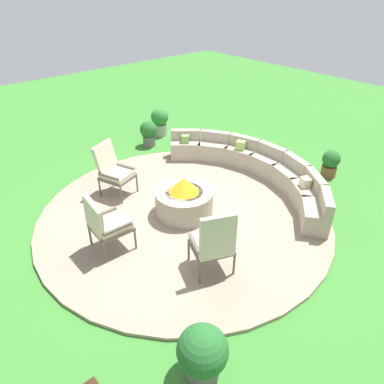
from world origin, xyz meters
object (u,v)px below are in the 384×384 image
at_px(lounge_chair_front_right, 105,223).
at_px(potted_plant_2, 160,120).
at_px(lounge_chair_front_left, 113,169).
at_px(potted_plant_0, 330,163).
at_px(curved_stone_bench, 255,168).
at_px(fire_pit, 184,200).
at_px(potted_plant_3, 202,353).
at_px(potted_plant_1, 149,132).
at_px(lounge_chair_back_left, 214,242).

distance_m(lounge_chair_front_right, potted_plant_2, 5.06).
relative_size(lounge_chair_front_left, potted_plant_0, 1.75).
relative_size(curved_stone_bench, lounge_chair_front_left, 4.07).
xyz_separation_m(fire_pit, lounge_chair_front_right, (-0.04, -1.62, 0.24)).
height_order(fire_pit, potted_plant_3, fire_pit).
distance_m(curved_stone_bench, potted_plant_3, 4.67).
bearing_deg(curved_stone_bench, lounge_chair_front_left, -120.76).
bearing_deg(potted_plant_3, fire_pit, 143.28).
xyz_separation_m(potted_plant_1, potted_plant_2, (-0.39, 0.68, 0.06)).
bearing_deg(lounge_chair_back_left, potted_plant_3, -116.01).
distance_m(lounge_chair_front_left, lounge_chair_front_right, 1.79).
relative_size(fire_pit, lounge_chair_front_right, 1.04).
distance_m(lounge_chair_front_left, potted_plant_1, 2.56).
bearing_deg(lounge_chair_front_left, potted_plant_0, 129.06).
xyz_separation_m(curved_stone_bench, potted_plant_0, (0.96, 1.49, -0.00)).
relative_size(fire_pit, potted_plant_2, 1.39).
height_order(lounge_chair_front_left, lounge_chair_front_right, lounge_chair_front_left).
bearing_deg(lounge_chair_back_left, fire_pit, 88.04).
distance_m(potted_plant_1, potted_plant_2, 0.79).
bearing_deg(lounge_chair_front_left, potted_plant_1, -161.06).
height_order(fire_pit, potted_plant_1, fire_pit).
bearing_deg(fire_pit, curved_stone_bench, 88.68).
xyz_separation_m(lounge_chair_front_left, potted_plant_3, (4.08, -1.31, -0.22)).
distance_m(lounge_chair_front_right, potted_plant_1, 4.30).
relative_size(lounge_chair_front_right, potted_plant_3, 1.41).
xyz_separation_m(lounge_chair_front_left, potted_plant_0, (2.52, 4.12, -0.28)).
xyz_separation_m(potted_plant_2, potted_plant_3, (6.06, -3.99, -0.04)).
xyz_separation_m(fire_pit, potted_plant_2, (-3.50, 2.08, 0.07)).
distance_m(potted_plant_0, potted_plant_3, 5.65).
height_order(potted_plant_0, potted_plant_3, potted_plant_3).
height_order(potted_plant_0, potted_plant_2, potted_plant_2).
relative_size(curved_stone_bench, potted_plant_3, 6.04).
height_order(curved_stone_bench, lounge_chair_front_right, lounge_chair_front_right).
bearing_deg(lounge_chair_front_left, fire_pit, 92.18).
bearing_deg(lounge_chair_front_left, curved_stone_bench, 129.78).
bearing_deg(lounge_chair_front_right, potted_plant_3, -3.22).
distance_m(potted_plant_0, potted_plant_1, 4.62).
relative_size(fire_pit, potted_plant_3, 1.47).
distance_m(curved_stone_bench, lounge_chair_front_right, 3.66).
bearing_deg(potted_plant_2, fire_pit, -30.69).
distance_m(lounge_chair_front_left, lounge_chair_back_left, 3.00).
xyz_separation_m(potted_plant_0, potted_plant_2, (-4.50, -1.44, 0.10)).
height_order(lounge_chair_front_right, potted_plant_1, lounge_chair_front_right).
relative_size(lounge_chair_back_left, potted_plant_0, 1.79).
xyz_separation_m(lounge_chair_front_left, lounge_chair_front_right, (1.47, -1.02, -0.02)).
bearing_deg(potted_plant_1, lounge_chair_front_right, -44.68).
bearing_deg(fire_pit, potted_plant_3, -36.72).
relative_size(curved_stone_bench, lounge_chair_front_right, 4.28).
bearing_deg(curved_stone_bench, lounge_chair_back_left, -62.04).
height_order(lounge_chair_front_left, potted_plant_1, lounge_chair_front_left).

